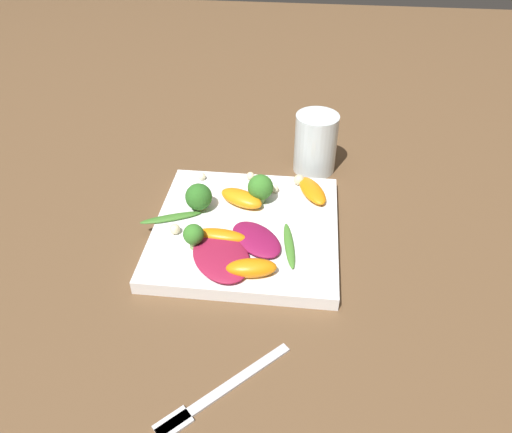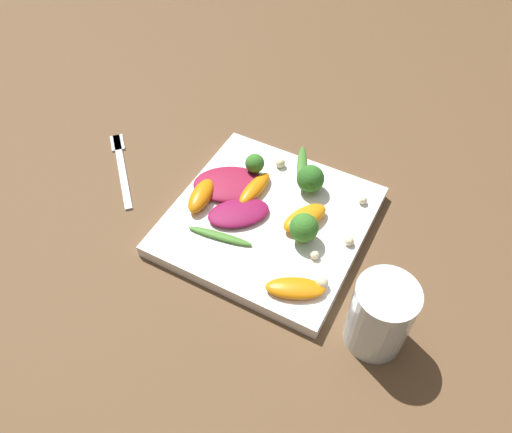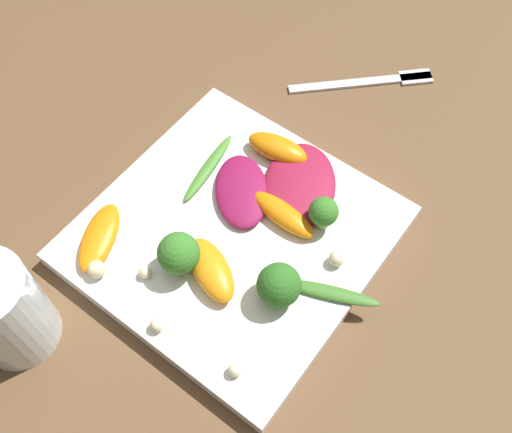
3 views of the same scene
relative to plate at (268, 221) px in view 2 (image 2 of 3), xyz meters
The scene contains 20 objects.
ground_plane 0.01m from the plate, ahead, with size 2.40×2.40×0.00m, color brown.
plate is the anchor object (origin of this frame).
drinking_glass 0.22m from the plate, 153.54° to the left, with size 0.07×0.07×0.10m.
fork 0.27m from the plate, ahead, with size 0.13×0.13×0.01m.
radicchio_leaf_0 0.08m from the plate, 16.69° to the right, with size 0.13×0.11×0.01m.
radicchio_leaf_1 0.04m from the plate, 26.97° to the left, with size 0.10×0.10×0.01m.
orange_segment_0 0.10m from the plate, 11.23° to the left, with size 0.04×0.07×0.02m.
orange_segment_1 0.05m from the plate, 165.14° to the right, with size 0.06×0.08×0.02m.
orange_segment_2 0.05m from the plate, 38.07° to the right, with size 0.03×0.07×0.02m.
orange_segment_3 0.13m from the plate, 132.32° to the left, with size 0.08×0.06×0.02m.
broccoli_floret_0 0.09m from the plate, 48.51° to the right, with size 0.03×0.03×0.04m.
broccoli_floret_1 0.07m from the plate, 165.90° to the left, with size 0.04×0.04×0.05m.
broccoli_floret_2 0.09m from the plate, 111.66° to the right, with size 0.04×0.04×0.04m.
arugula_sprig_0 0.11m from the plate, 91.62° to the right, with size 0.05×0.09×0.01m.
arugula_sprig_1 0.08m from the plate, 57.56° to the left, with size 0.09×0.03×0.01m.
macadamia_nut_0 0.10m from the plate, 72.88° to the right, with size 0.01×0.01×0.01m.
macadamia_nut_1 0.12m from the plate, behind, with size 0.01×0.01×0.01m.
macadamia_nut_2 0.13m from the plate, 147.22° to the left, with size 0.02×0.02×0.02m.
macadamia_nut_3 0.14m from the plate, 141.47° to the right, with size 0.01×0.01×0.01m.
macadamia_nut_4 0.09m from the plate, 157.77° to the left, with size 0.01×0.01×0.01m.
Camera 2 is at (-0.19, 0.40, 0.56)m, focal length 35.00 mm.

